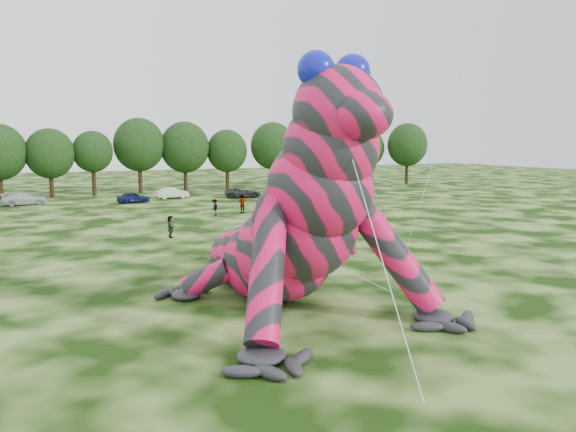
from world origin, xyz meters
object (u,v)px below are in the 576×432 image
at_px(tree_11, 185,157).
at_px(car_5, 172,193).
at_px(tree_12, 227,160).
at_px(inflatable_gecko, 267,185).
at_px(car_6, 243,193).
at_px(car_7, 312,188).
at_px(spectator_3, 242,204).
at_px(tree_13, 273,156).
at_px(tree_17, 407,154).
at_px(tree_16, 366,156).
at_px(spectator_2, 215,207).
at_px(tree_9, 93,163).
at_px(spectator_5, 171,227).
at_px(tree_15, 335,156).
at_px(car_4, 133,198).
at_px(car_3, 24,199).
at_px(tree_10, 139,156).
at_px(tree_14, 305,157).
at_px(tree_8, 50,163).

relative_size(tree_11, car_5, 2.39).
height_order(tree_12, car_5, tree_12).
bearing_deg(inflatable_gecko, car_6, 64.05).
bearing_deg(car_7, spectator_3, 142.92).
bearing_deg(tree_13, tree_17, -1.07).
bearing_deg(tree_11, car_7, -33.51).
distance_m(tree_16, spectator_3, 42.98).
relative_size(car_5, spectator_2, 2.54).
xyz_separation_m(inflatable_gecko, tree_12, (17.21, 55.36, -0.89)).
height_order(tree_9, tree_11, tree_11).
bearing_deg(spectator_5, tree_15, -43.16).
distance_m(tree_9, car_4, 11.96).
bearing_deg(car_4, spectator_3, -155.57).
bearing_deg(car_7, car_6, 106.28).
distance_m(tree_11, tree_12, 6.27).
xyz_separation_m(car_6, spectator_5, (-15.70, -25.88, 0.19)).
relative_size(tree_15, car_7, 2.05).
xyz_separation_m(car_4, spectator_2, (5.24, -15.17, 0.19)).
height_order(tree_11, tree_16, tree_11).
xyz_separation_m(tree_17, car_3, (-59.46, -7.26, -4.43)).
xyz_separation_m(tree_10, spectator_3, (5.23, -26.70, -4.31)).
bearing_deg(car_7, car_4, 102.20).
relative_size(tree_12, car_6, 1.89).
bearing_deg(car_4, tree_13, -70.46).
distance_m(inflatable_gecko, car_3, 48.36).
bearing_deg(tree_9, tree_16, 2.61).
relative_size(tree_9, spectator_5, 5.10).
xyz_separation_m(tree_10, tree_14, (26.06, 0.14, -0.55)).
distance_m(tree_14, spectator_5, 49.16).
xyz_separation_m(tree_13, tree_16, (18.32, 2.25, -0.38)).
xyz_separation_m(tree_8, car_3, (-3.29, -7.59, -3.76)).
xyz_separation_m(inflatable_gecko, car_7, (26.31, 45.67, -4.70)).
bearing_deg(tree_17, car_7, -159.33).
bearing_deg(car_6, tree_10, 54.02).
bearing_deg(tree_14, tree_12, -175.82).
distance_m(tree_15, spectator_3, 36.79).
distance_m(tree_13, spectator_3, 29.41).
bearing_deg(tree_16, tree_8, -177.25).
height_order(tree_11, car_6, tree_11).
bearing_deg(tree_13, car_7, -77.69).
bearing_deg(tree_13, car_6, -130.00).
distance_m(tree_11, tree_15, 24.69).
bearing_deg(tree_14, tree_9, -177.57).
bearing_deg(tree_14, tree_8, -177.36).
relative_size(tree_16, spectator_2, 5.65).
distance_m(tree_17, car_6, 35.46).
xyz_separation_m(tree_13, tree_17, (24.82, -0.46, 0.08)).
distance_m(tree_13, tree_15, 11.36).
height_order(tree_8, car_7, tree_8).
relative_size(tree_16, spectator_5, 5.51).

